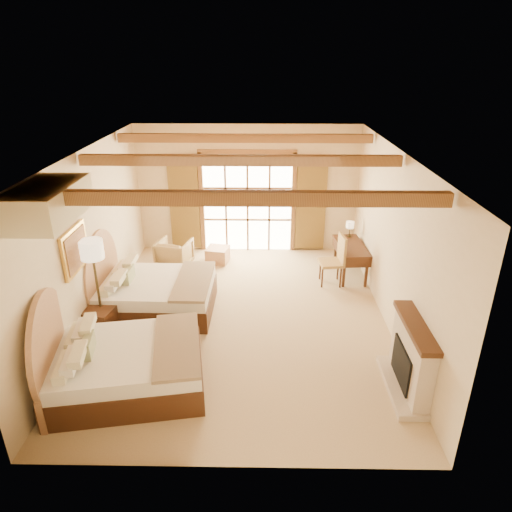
{
  "coord_description": "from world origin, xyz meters",
  "views": [
    {
      "loc": [
        0.39,
        -7.61,
        4.7
      ],
      "look_at": [
        0.27,
        0.2,
        1.24
      ],
      "focal_mm": 32.0,
      "sensor_mm": 36.0,
      "label": 1
    }
  ],
  "objects_px": {
    "armchair": "(174,254)",
    "desk": "(350,259)",
    "bed_near": "(116,362)",
    "bed_far": "(148,291)",
    "nightstand": "(101,323)"
  },
  "relations": [
    {
      "from": "bed_far",
      "to": "armchair",
      "type": "distance_m",
      "value": 2.05
    },
    {
      "from": "armchair",
      "to": "desk",
      "type": "relative_size",
      "value": 0.54
    },
    {
      "from": "bed_near",
      "to": "nightstand",
      "type": "relative_size",
      "value": 4.3
    },
    {
      "from": "bed_near",
      "to": "armchair",
      "type": "relative_size",
      "value": 3.28
    },
    {
      "from": "bed_near",
      "to": "armchair",
      "type": "distance_m",
      "value": 4.32
    },
    {
      "from": "bed_near",
      "to": "bed_far",
      "type": "height_order",
      "value": "bed_near"
    },
    {
      "from": "bed_near",
      "to": "nightstand",
      "type": "xyz_separation_m",
      "value": [
        -0.69,
        1.31,
        -0.15
      ]
    },
    {
      "from": "bed_far",
      "to": "nightstand",
      "type": "bearing_deg",
      "value": -122.85
    },
    {
      "from": "armchair",
      "to": "desk",
      "type": "height_order",
      "value": "desk"
    },
    {
      "from": "bed_near",
      "to": "desk",
      "type": "xyz_separation_m",
      "value": [
        4.22,
        3.99,
        -0.05
      ]
    },
    {
      "from": "bed_far",
      "to": "desk",
      "type": "bearing_deg",
      "value": 22.59
    },
    {
      "from": "armchair",
      "to": "desk",
      "type": "bearing_deg",
      "value": -171.54
    },
    {
      "from": "bed_near",
      "to": "bed_far",
      "type": "bearing_deg",
      "value": 81.58
    },
    {
      "from": "nightstand",
      "to": "armchair",
      "type": "bearing_deg",
      "value": 87.72
    },
    {
      "from": "desk",
      "to": "armchair",
      "type": "bearing_deg",
      "value": 170.87
    }
  ]
}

